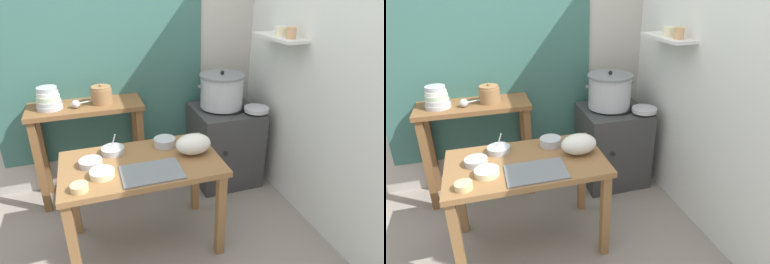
# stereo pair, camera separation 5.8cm
# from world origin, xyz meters

# --- Properties ---
(ground_plane) EXTENTS (9.00, 9.00, 0.00)m
(ground_plane) POSITION_xyz_m (0.00, 0.00, 0.00)
(ground_plane) COLOR gray
(wall_back) EXTENTS (4.40, 0.12, 2.60)m
(wall_back) POSITION_xyz_m (0.08, 1.10, 1.30)
(wall_back) COLOR #B2ADA3
(wall_back) RESTS_ON ground
(wall_right) EXTENTS (0.30, 3.20, 2.60)m
(wall_right) POSITION_xyz_m (1.40, 0.20, 1.30)
(wall_right) COLOR silver
(wall_right) RESTS_ON ground
(prep_table) EXTENTS (1.10, 0.66, 0.72)m
(prep_table) POSITION_xyz_m (-0.00, 0.02, 0.61)
(prep_table) COLOR olive
(prep_table) RESTS_ON ground
(back_shelf_table) EXTENTS (0.96, 0.40, 0.90)m
(back_shelf_table) POSITION_xyz_m (-0.32, 0.83, 0.68)
(back_shelf_table) COLOR brown
(back_shelf_table) RESTS_ON ground
(stove_block) EXTENTS (0.60, 0.61, 0.78)m
(stove_block) POSITION_xyz_m (0.94, 0.70, 0.38)
(stove_block) COLOR #383838
(stove_block) RESTS_ON ground
(steamer_pot) EXTENTS (0.47, 0.42, 0.35)m
(steamer_pot) POSITION_xyz_m (0.90, 0.72, 0.94)
(steamer_pot) COLOR #B7BABF
(steamer_pot) RESTS_ON stove_block
(clay_pot) EXTENTS (0.18, 0.18, 0.17)m
(clay_pot) POSITION_xyz_m (-0.18, 0.83, 0.97)
(clay_pot) COLOR olive
(clay_pot) RESTS_ON back_shelf_table
(bowl_stack_enamel) EXTENTS (0.21, 0.21, 0.19)m
(bowl_stack_enamel) POSITION_xyz_m (-0.60, 0.82, 0.98)
(bowl_stack_enamel) COLOR #B7BABF
(bowl_stack_enamel) RESTS_ON back_shelf_table
(ladle) EXTENTS (0.28, 0.13, 0.07)m
(ladle) POSITION_xyz_m (-0.38, 0.77, 0.94)
(ladle) COLOR #B7BABF
(ladle) RESTS_ON back_shelf_table
(serving_tray) EXTENTS (0.40, 0.28, 0.01)m
(serving_tray) POSITION_xyz_m (0.04, -0.15, 0.72)
(serving_tray) COLOR slate
(serving_tray) RESTS_ON prep_table
(plastic_bag) EXTENTS (0.26, 0.19, 0.15)m
(plastic_bag) POSITION_xyz_m (0.38, 0.02, 0.79)
(plastic_bag) COLOR silver
(plastic_bag) RESTS_ON prep_table
(wide_pan) EXTENTS (0.23, 0.23, 0.04)m
(wide_pan) POSITION_xyz_m (1.16, 0.51, 0.80)
(wide_pan) COLOR #B7BABF
(wide_pan) RESTS_ON stove_block
(prep_bowl_0) EXTENTS (0.11, 0.11, 0.04)m
(prep_bowl_0) POSITION_xyz_m (-0.42, -0.21, 0.74)
(prep_bowl_0) COLOR #E5C684
(prep_bowl_0) RESTS_ON prep_table
(prep_bowl_1) EXTENTS (0.17, 0.17, 0.14)m
(prep_bowl_1) POSITION_xyz_m (-0.17, 0.21, 0.74)
(prep_bowl_1) COLOR #B7BABF
(prep_bowl_1) RESTS_ON prep_table
(prep_bowl_2) EXTENTS (0.16, 0.16, 0.06)m
(prep_bowl_2) POSITION_xyz_m (0.22, 0.21, 0.75)
(prep_bowl_2) COLOR #B7BABF
(prep_bowl_2) RESTS_ON prep_table
(prep_bowl_3) EXTENTS (0.16, 0.16, 0.05)m
(prep_bowl_3) POSITION_xyz_m (-0.34, 0.07, 0.75)
(prep_bowl_3) COLOR #B7BABF
(prep_bowl_3) RESTS_ON prep_table
(prep_bowl_4) EXTENTS (0.16, 0.16, 0.04)m
(prep_bowl_4) POSITION_xyz_m (-0.27, -0.09, 0.74)
(prep_bowl_4) COLOR beige
(prep_bowl_4) RESTS_ON prep_table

